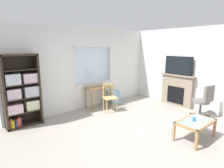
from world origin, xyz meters
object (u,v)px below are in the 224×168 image
at_px(tv, 178,66).
at_px(sippy_cup, 194,119).
at_px(bookshelf, 21,93).
at_px(wooden_chair, 110,97).
at_px(office_chair, 204,100).
at_px(coffee_table, 195,124).
at_px(plastic_drawer_unit, 113,97).
at_px(desk_under_window, 98,90).
at_px(fireplace, 177,90).

relative_size(tv, sippy_cup, 11.36).
distance_m(bookshelf, wooden_chair, 2.61).
relative_size(office_chair, coffee_table, 1.06).
distance_m(wooden_chair, coffee_table, 2.74).
bearing_deg(plastic_drawer_unit, wooden_chair, -138.42).
bearing_deg(plastic_drawer_unit, coffee_table, -95.86).
distance_m(desk_under_window, tv, 2.92).
height_order(wooden_chair, plastic_drawer_unit, wooden_chair).
relative_size(wooden_chair, office_chair, 0.90).
distance_m(plastic_drawer_unit, tv, 2.58).
bearing_deg(fireplace, tv, -180.00).
xyz_separation_m(tv, office_chair, (-0.45, -1.16, -0.88)).
bearing_deg(tv, bookshelf, 160.01).
relative_size(bookshelf, tv, 1.87).
bearing_deg(bookshelf, fireplace, -19.92).
height_order(plastic_drawer_unit, fireplace, fireplace).
distance_m(tv, coffee_table, 2.73).
distance_m(wooden_chair, sippy_cup, 2.71).
distance_m(desk_under_window, wooden_chair, 0.54).
bearing_deg(bookshelf, desk_under_window, -2.59).
height_order(wooden_chair, tv, tv).
xyz_separation_m(wooden_chair, fireplace, (2.23, -1.09, 0.10)).
bearing_deg(sippy_cup, bookshelf, 129.77).
xyz_separation_m(fireplace, tv, (-0.02, -0.00, 0.88)).
relative_size(wooden_chair, fireplace, 0.72).
distance_m(tv, sippy_cup, 2.70).
xyz_separation_m(bookshelf, fireplace, (4.73, -1.71, -0.35)).
bearing_deg(plastic_drawer_unit, sippy_cup, -96.48).
relative_size(bookshelf, desk_under_window, 2.14).
distance_m(wooden_chair, office_chair, 2.86).
distance_m(desk_under_window, coffee_table, 3.27).
xyz_separation_m(wooden_chair, plastic_drawer_unit, (0.64, 0.57, -0.22)).
bearing_deg(bookshelf, office_chair, -34.03).
height_order(desk_under_window, office_chair, office_chair).
distance_m(wooden_chair, plastic_drawer_unit, 0.88).
bearing_deg(office_chair, desk_under_window, 123.70).
xyz_separation_m(fireplace, coffee_table, (-1.93, -1.63, -0.19)).
height_order(wooden_chair, coffee_table, wooden_chair).
bearing_deg(office_chair, fireplace, 67.92).
xyz_separation_m(desk_under_window, wooden_chair, (0.08, -0.52, -0.15)).
xyz_separation_m(desk_under_window, plastic_drawer_unit, (0.72, 0.05, -0.37)).
bearing_deg(coffee_table, office_chair, 17.88).
bearing_deg(fireplace, plastic_drawer_unit, 133.97).
xyz_separation_m(bookshelf, tv, (4.71, -1.71, 0.53)).
bearing_deg(desk_under_window, sippy_cup, -83.80).
distance_m(desk_under_window, office_chair, 3.32).
bearing_deg(desk_under_window, office_chair, -56.30).
xyz_separation_m(wooden_chair, sippy_cup, (0.27, -2.69, 0.02)).
distance_m(desk_under_window, fireplace, 2.82).
xyz_separation_m(office_chair, coffee_table, (-1.46, -0.47, -0.18)).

